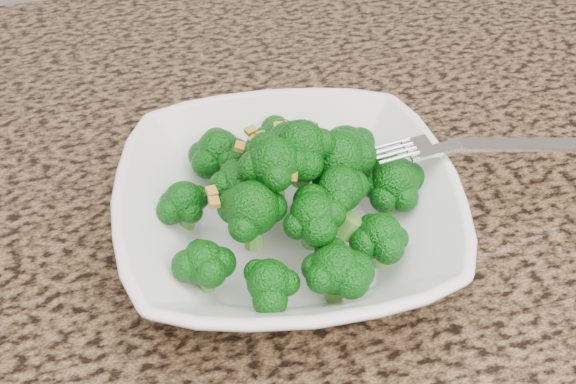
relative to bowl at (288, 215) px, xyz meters
name	(u,v)px	position (x,y,z in m)	size (l,w,h in m)	color
granite_counter	(341,345)	(0.01, -0.08, -0.04)	(1.64, 1.04, 0.03)	brown
bowl	(288,215)	(0.00, 0.00, 0.00)	(0.23, 0.23, 0.06)	white
broccoli_pile	(288,146)	(0.00, 0.00, 0.06)	(0.20, 0.20, 0.06)	#09550B
garlic_topping	(288,101)	(0.00, 0.00, 0.09)	(0.12, 0.12, 0.01)	gold
fork	(450,147)	(0.12, 0.00, 0.03)	(0.18, 0.03, 0.01)	silver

